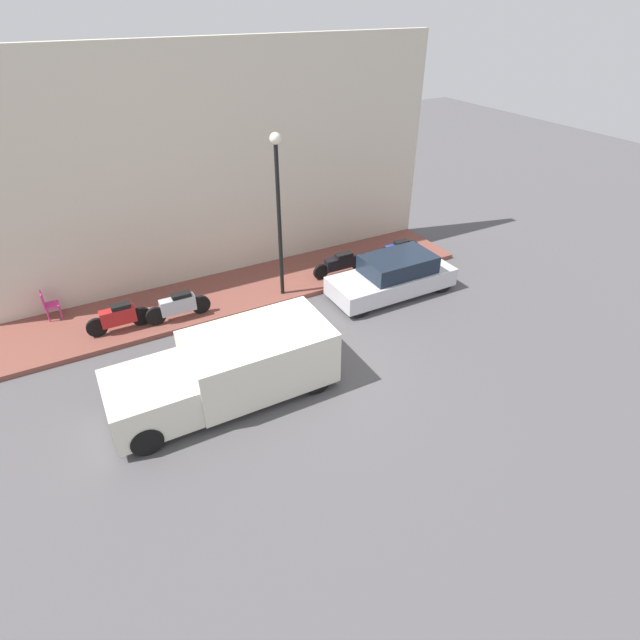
{
  "coord_description": "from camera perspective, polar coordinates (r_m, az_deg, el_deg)",
  "views": [
    {
      "loc": [
        -9.22,
        4.69,
        8.4
      ],
      "look_at": [
        1.16,
        -0.91,
        0.6
      ],
      "focal_mm": 28.0,
      "sensor_mm": 36.0,
      "label": 1
    }
  ],
  "objects": [
    {
      "name": "sidewalk",
      "position": [
        16.87,
        -8.44,
        3.53
      ],
      "size": [
        2.76,
        15.4,
        0.15
      ],
      "color": "brown",
      "rests_on": "ground_plane"
    },
    {
      "name": "motorcycle_red",
      "position": [
        15.39,
        -22.02,
        0.31
      ],
      "size": [
        0.3,
        1.81,
        0.83
      ],
      "color": "#B21E1E",
      "rests_on": "sidewalk"
    },
    {
      "name": "delivery_van",
      "position": [
        12.19,
        -10.53,
        -5.51
      ],
      "size": [
        2.02,
        5.35,
        1.62
      ],
      "color": "silver",
      "rests_on": "ground_plane"
    },
    {
      "name": "cafe_chair",
      "position": [
        16.82,
        -28.65,
        1.67
      ],
      "size": [
        0.4,
        0.4,
        0.91
      ],
      "color": "#D8338C",
      "rests_on": "sidewalk"
    },
    {
      "name": "streetlamp",
      "position": [
        14.98,
        -4.81,
        13.84
      ],
      "size": [
        0.33,
        0.33,
        5.05
      ],
      "color": "black",
      "rests_on": "sidewalk"
    },
    {
      "name": "parked_car",
      "position": [
        16.47,
        8.37,
        4.97
      ],
      "size": [
        1.64,
        4.16,
        1.32
      ],
      "color": "silver",
      "rests_on": "ground_plane"
    },
    {
      "name": "motorcycle_blue",
      "position": [
        18.4,
        8.92,
        7.91
      ],
      "size": [
        0.3,
        1.86,
        0.76
      ],
      "color": "navy",
      "rests_on": "sidewalk"
    },
    {
      "name": "building_facade",
      "position": [
        16.8,
        -11.45,
        16.56
      ],
      "size": [
        0.3,
        15.4,
        7.37
      ],
      "color": "beige",
      "rests_on": "ground_plane"
    },
    {
      "name": "scooter_silver",
      "position": [
        15.37,
        -15.88,
        1.59
      ],
      "size": [
        0.3,
        1.93,
        0.83
      ],
      "color": "#B7B7BF",
      "rests_on": "sidewalk"
    },
    {
      "name": "motorcycle_black",
      "position": [
        17.29,
        2.33,
        6.5
      ],
      "size": [
        0.3,
        2.03,
        0.75
      ],
      "color": "black",
      "rests_on": "sidewalk"
    },
    {
      "name": "ground_plane",
      "position": [
        13.32,
        -1.08,
        -5.59
      ],
      "size": [
        60.0,
        60.0,
        0.0
      ],
      "primitive_type": "plane",
      "color": "#514F51"
    }
  ]
}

